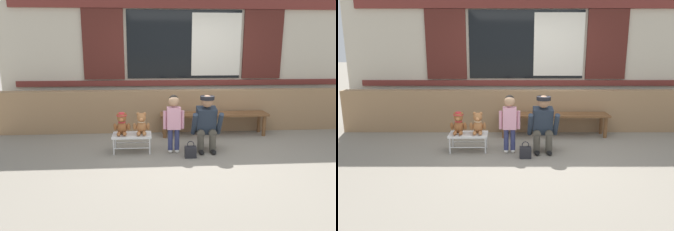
# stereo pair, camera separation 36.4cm
# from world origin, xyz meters

# --- Properties ---
(ground_plane) EXTENTS (60.00, 60.00, 0.00)m
(ground_plane) POSITION_xyz_m (0.00, 0.00, 0.00)
(ground_plane) COLOR gray
(brick_low_wall) EXTENTS (7.48, 0.25, 0.85)m
(brick_low_wall) POSITION_xyz_m (0.00, 1.43, 0.42)
(brick_low_wall) COLOR #997551
(brick_low_wall) RESTS_ON ground
(shop_facade) EXTENTS (7.63, 0.26, 3.42)m
(shop_facade) POSITION_xyz_m (0.00, 1.94, 1.72)
(shop_facade) COLOR beige
(shop_facade) RESTS_ON ground
(wooden_bench_long) EXTENTS (2.10, 0.40, 0.44)m
(wooden_bench_long) POSITION_xyz_m (0.50, 1.06, 0.37)
(wooden_bench_long) COLOR brown
(wooden_bench_long) RESTS_ON ground
(small_display_bench) EXTENTS (0.64, 0.36, 0.30)m
(small_display_bench) POSITION_xyz_m (-1.05, 0.17, 0.27)
(small_display_bench) COLOR silver
(small_display_bench) RESTS_ON ground
(teddy_bear_with_hat) EXTENTS (0.28, 0.27, 0.36)m
(teddy_bear_with_hat) POSITION_xyz_m (-1.21, 0.18, 0.47)
(teddy_bear_with_hat) COLOR #93562D
(teddy_bear_with_hat) RESTS_ON small_display_bench
(teddy_bear_plain) EXTENTS (0.28, 0.26, 0.36)m
(teddy_bear_plain) POSITION_xyz_m (-0.89, 0.18, 0.46)
(teddy_bear_plain) COLOR #A86B3D
(teddy_bear_plain) RESTS_ON small_display_bench
(child_standing) EXTENTS (0.35, 0.18, 0.96)m
(child_standing) POSITION_xyz_m (-0.37, 0.10, 0.59)
(child_standing) COLOR navy
(child_standing) RESTS_ON ground
(adult_crouching) EXTENTS (0.50, 0.49, 0.95)m
(adult_crouching) POSITION_xyz_m (0.18, 0.14, 0.48)
(adult_crouching) COLOR #4C473D
(adult_crouching) RESTS_ON ground
(handbag_on_ground) EXTENTS (0.18, 0.11, 0.27)m
(handbag_on_ground) POSITION_xyz_m (-0.12, -0.17, 0.10)
(handbag_on_ground) COLOR #232328
(handbag_on_ground) RESTS_ON ground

